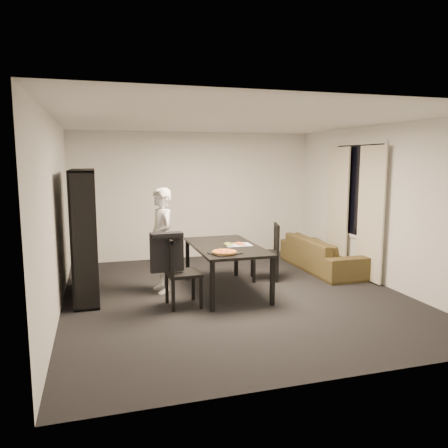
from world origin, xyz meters
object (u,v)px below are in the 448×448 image
object	(u,v)px
chair_right	(270,248)
person	(161,240)
pepperoni_pizza	(224,252)
baking_tray	(225,253)
chair_left	(177,268)
sofa	(322,254)
bookshelf	(85,234)
dining_table	(226,250)

from	to	relation	value
chair_right	person	distance (m)	1.90
person	pepperoni_pizza	distance (m)	1.13
baking_tray	person	bearing A→B (deg)	133.58
chair_left	baking_tray	distance (m)	0.71
person	sofa	world-z (taller)	person
baking_tray	bookshelf	bearing A→B (deg)	153.56
dining_table	person	distance (m)	1.00
dining_table	chair_left	distance (m)	1.00
dining_table	pepperoni_pizza	size ratio (longest dim) A/B	4.99
chair_left	sofa	size ratio (longest dim) A/B	0.48
person	pepperoni_pizza	size ratio (longest dim) A/B	4.63
dining_table	chair_left	world-z (taller)	chair_left
bookshelf	chair_left	xyz separation A→B (m)	(1.21, -0.89, -0.39)
sofa	bookshelf	bearing A→B (deg)	95.62
baking_tray	dining_table	bearing A→B (deg)	72.21
sofa	chair_right	bearing A→B (deg)	106.94
chair_left	pepperoni_pizza	xyz separation A→B (m)	(0.67, -0.06, 0.19)
chair_right	sofa	world-z (taller)	chair_right
chair_left	sofa	world-z (taller)	chair_left
dining_table	baking_tray	world-z (taller)	baking_tray
chair_right	baking_tray	size ratio (longest dim) A/B	2.42
dining_table	chair_right	bearing A→B (deg)	25.36
dining_table	chair_right	distance (m)	1.02
bookshelf	sofa	xyz separation A→B (m)	(4.21, 0.41, -0.65)
chair_right	baking_tray	bearing A→B (deg)	-32.47
sofa	dining_table	bearing A→B (deg)	110.68
chair_right	chair_left	bearing A→B (deg)	-46.79
dining_table	sofa	distance (m)	2.31
sofa	pepperoni_pizza	bearing A→B (deg)	120.55
chair_left	sofa	distance (m)	3.28
bookshelf	person	distance (m)	1.14
chair_left	baking_tray	world-z (taller)	chair_left
chair_left	person	distance (m)	0.81
bookshelf	pepperoni_pizza	bearing A→B (deg)	-26.89
person	sofa	distance (m)	3.18
chair_left	pepperoni_pizza	size ratio (longest dim) A/B	2.81
bookshelf	chair_right	world-z (taller)	bookshelf
dining_table	pepperoni_pizza	bearing A→B (deg)	-108.65
chair_left	person	xyz separation A→B (m)	(-0.09, 0.77, 0.25)
person	baking_tray	distance (m)	1.13
chair_right	baking_tray	world-z (taller)	chair_right
chair_right	baking_tray	distance (m)	1.49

